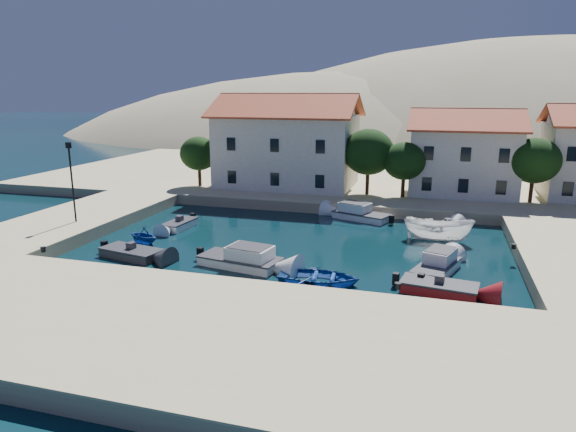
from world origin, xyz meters
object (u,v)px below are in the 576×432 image
(cabin_cruiser_east, at_px, (436,266))
(boat_east, at_px, (437,241))
(lamppost, at_px, (71,174))
(rowboat_south, at_px, (319,283))
(building_mid, at_px, (464,151))
(cabin_cruiser_south, at_px, (240,259))
(building_left, at_px, (287,140))

(cabin_cruiser_east, relative_size, boat_east, 0.95)
(lamppost, relative_size, rowboat_south, 1.29)
(building_mid, height_order, cabin_cruiser_south, building_mid)
(building_mid, height_order, rowboat_south, building_mid)
(building_mid, bearing_deg, building_left, -176.82)
(rowboat_south, distance_m, cabin_cruiser_east, 7.55)
(cabin_cruiser_south, relative_size, cabin_cruiser_east, 1.17)
(lamppost, height_order, boat_east, lamppost)
(building_left, bearing_deg, rowboat_south, -69.64)
(cabin_cruiser_east, xyz_separation_m, boat_east, (0.03, 7.46, -0.48))
(lamppost, bearing_deg, building_mid, 35.45)
(rowboat_south, bearing_deg, cabin_cruiser_east, -65.23)
(building_mid, bearing_deg, boat_east, -97.82)
(lamppost, xyz_separation_m, boat_east, (27.44, 6.02, -4.75))
(building_mid, xyz_separation_m, cabin_cruiser_east, (-2.09, -22.44, -4.75))
(building_mid, height_order, cabin_cruiser_east, building_mid)
(cabin_cruiser_south, bearing_deg, building_mid, 69.80)
(lamppost, bearing_deg, cabin_cruiser_east, -3.01)
(rowboat_south, bearing_deg, boat_east, -34.83)
(cabin_cruiser_south, bearing_deg, building_left, 109.01)
(building_left, relative_size, cabin_cruiser_east, 3.03)
(boat_east, bearing_deg, lamppost, 106.83)
(lamppost, distance_m, cabin_cruiser_south, 16.20)
(building_left, distance_m, lamppost, 23.10)
(building_left, distance_m, rowboat_south, 27.37)
(cabin_cruiser_east, bearing_deg, building_mid, 12.86)
(lamppost, xyz_separation_m, cabin_cruiser_east, (27.41, -1.44, -4.28))
(rowboat_south, xyz_separation_m, boat_east, (6.64, 11.07, 0.00))
(cabin_cruiser_south, height_order, rowboat_south, cabin_cruiser_south)
(boat_east, bearing_deg, cabin_cruiser_south, 132.41)
(building_mid, relative_size, lamppost, 1.69)
(rowboat_south, bearing_deg, building_left, 16.51)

